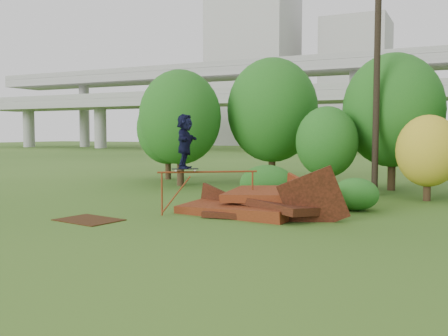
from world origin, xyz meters
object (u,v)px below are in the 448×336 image
at_px(skater, 185,141).
at_px(utility_pole, 377,83).
at_px(scrap_pile, 257,205).
at_px(flat_plate, 89,220).

bearing_deg(skater, utility_pole, -49.96).
bearing_deg(utility_pole, scrap_pile, -111.10).
xyz_separation_m(scrap_pile, flat_plate, (-4.41, -3.32, -0.34)).
bearing_deg(utility_pole, flat_plate, -124.51).
relative_size(flat_plate, utility_pole, 0.20).
bearing_deg(flat_plate, utility_pole, 55.49).
xyz_separation_m(skater, utility_pole, (4.93, 8.10, 2.46)).
xyz_separation_m(skater, flat_plate, (-2.20, -2.27, -2.47)).
bearing_deg(scrap_pile, skater, -154.63).
relative_size(scrap_pile, skater, 3.21).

